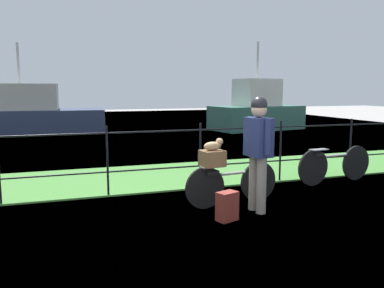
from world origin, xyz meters
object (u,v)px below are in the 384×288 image
object	(u,v)px
moored_boat_mid	(257,111)
wooden_crate	(212,158)
bicycle_main	(232,183)
backpack_on_paving	(227,206)
moored_boat_near	(21,115)
cyclist_person	(258,144)
terrier_dog	(214,145)
bicycle_parked	(334,164)

from	to	relation	value
moored_boat_mid	wooden_crate	bearing A→B (deg)	-121.00
bicycle_main	backpack_on_paving	xyz separation A→B (m)	(-0.36, -0.66, -0.14)
wooden_crate	moored_boat_mid	size ratio (longest dim) A/B	0.08
wooden_crate	moored_boat_near	world-z (taller)	moored_boat_near
cyclist_person	terrier_dog	bearing A→B (deg)	143.60
moored_boat_near	moored_boat_mid	world-z (taller)	moored_boat_mid
bicycle_main	terrier_dog	world-z (taller)	terrier_dog
wooden_crate	backpack_on_paving	world-z (taller)	wooden_crate
backpack_on_paving	bicycle_parked	bearing A→B (deg)	-174.68
terrier_dog	cyclist_person	world-z (taller)	cyclist_person
wooden_crate	moored_boat_mid	distance (m)	11.93
bicycle_main	cyclist_person	size ratio (longest dim) A/B	0.95
wooden_crate	cyclist_person	distance (m)	0.72
backpack_on_paving	terrier_dog	bearing A→B (deg)	-114.70
bicycle_parked	backpack_on_paving	bearing A→B (deg)	-154.32
backpack_on_paving	moored_boat_mid	xyz separation A→B (m)	(6.17, 10.85, 0.61)
moored_boat_near	terrier_dog	bearing A→B (deg)	-72.85
terrier_dog	moored_boat_mid	distance (m)	11.91
moored_boat_mid	terrier_dog	bearing A→B (deg)	-120.91
cyclist_person	moored_boat_near	size ratio (longest dim) A/B	0.26
wooden_crate	bicycle_parked	size ratio (longest dim) A/B	0.19
cyclist_person	backpack_on_paving	distance (m)	1.02
bicycle_main	moored_boat_mid	bearing A→B (deg)	60.32
terrier_dog	bicycle_main	bearing A→B (deg)	6.52
cyclist_person	moored_boat_near	world-z (taller)	moored_boat_near
terrier_dog	backpack_on_paving	distance (m)	0.98
backpack_on_paving	wooden_crate	bearing A→B (deg)	-112.45
backpack_on_paving	moored_boat_mid	size ratio (longest dim) A/B	0.09
wooden_crate	bicycle_main	bearing A→B (deg)	6.52
terrier_dog	moored_boat_near	distance (m)	12.31
backpack_on_paving	bicycle_parked	size ratio (longest dim) A/B	0.23
moored_boat_near	moored_boat_mid	distance (m)	9.87
backpack_on_paving	moored_boat_mid	bearing A→B (deg)	-139.98
cyclist_person	bicycle_parked	bearing A→B (deg)	26.61
wooden_crate	bicycle_parked	xyz separation A→B (m)	(2.80, 0.73, -0.40)
terrier_dog	moored_boat_mid	xyz separation A→B (m)	(6.12, 10.22, -0.14)
bicycle_main	bicycle_parked	distance (m)	2.56
bicycle_main	moored_boat_near	bearing A→B (deg)	108.59
wooden_crate	terrier_dog	world-z (taller)	terrier_dog
moored_boat_near	moored_boat_mid	xyz separation A→B (m)	(9.75, -1.54, 0.08)
moored_boat_near	backpack_on_paving	bearing A→B (deg)	-73.87
backpack_on_paving	moored_boat_mid	world-z (taller)	moored_boat_mid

